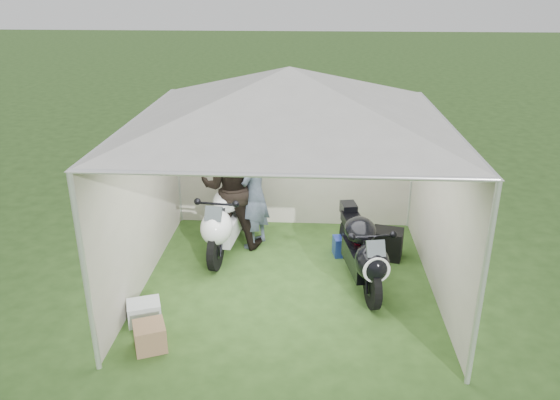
# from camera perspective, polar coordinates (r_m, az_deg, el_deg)

# --- Properties ---
(ground) EXTENTS (80.00, 80.00, 0.00)m
(ground) POSITION_cam_1_polar(r_m,az_deg,el_deg) (7.85, 0.85, -8.43)
(ground) COLOR #284619
(ground) RESTS_ON ground
(canopy_tent) EXTENTS (5.66, 5.66, 3.00)m
(canopy_tent) POSITION_cam_1_polar(r_m,az_deg,el_deg) (6.94, 0.98, 10.35)
(canopy_tent) COLOR silver
(canopy_tent) RESTS_ON ground
(motorcycle_white) EXTENTS (0.59, 2.04, 1.00)m
(motorcycle_white) POSITION_cam_1_polar(r_m,az_deg,el_deg) (8.47, -5.71, -1.88)
(motorcycle_white) COLOR black
(motorcycle_white) RESTS_ON ground
(motorcycle_black) EXTENTS (0.64, 1.95, 0.96)m
(motorcycle_black) POSITION_cam_1_polar(r_m,az_deg,el_deg) (7.60, 8.59, -5.17)
(motorcycle_black) COLOR black
(motorcycle_black) RESTS_ON ground
(paddock_stand) EXTENTS (0.43, 0.31, 0.30)m
(paddock_stand) POSITION_cam_1_polar(r_m,az_deg,el_deg) (8.54, 6.94, -4.78)
(paddock_stand) COLOR blue
(paddock_stand) RESTS_ON ground
(person_dark_jacket) EXTENTS (0.98, 0.78, 1.98)m
(person_dark_jacket) POSITION_cam_1_polar(r_m,az_deg,el_deg) (8.51, -5.13, 1.38)
(person_dark_jacket) COLOR black
(person_dark_jacket) RESTS_ON ground
(person_blue_jacket) EXTENTS (0.64, 0.76, 1.78)m
(person_blue_jacket) POSITION_cam_1_polar(r_m,az_deg,el_deg) (8.50, -2.72, 0.72)
(person_blue_jacket) COLOR slate
(person_blue_jacket) RESTS_ON ground
(equipment_box) EXTENTS (0.53, 0.46, 0.45)m
(equipment_box) POSITION_cam_1_polar(r_m,az_deg,el_deg) (8.53, 11.12, -4.51)
(equipment_box) COLOR black
(equipment_box) RESTS_ON ground
(crate_0) EXTENTS (0.48, 0.43, 0.27)m
(crate_0) POSITION_cam_1_polar(r_m,az_deg,el_deg) (7.15, -14.00, -11.26)
(crate_0) COLOR silver
(crate_0) RESTS_ON ground
(crate_1) EXTENTS (0.46, 0.46, 0.31)m
(crate_1) POSITION_cam_1_polar(r_m,az_deg,el_deg) (6.67, -13.44, -13.69)
(crate_1) COLOR #8C694A
(crate_1) RESTS_ON ground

